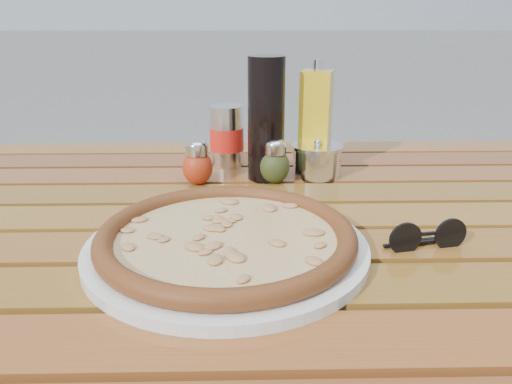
{
  "coord_description": "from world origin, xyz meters",
  "views": [
    {
      "loc": [
        -0.02,
        -0.7,
        1.04
      ],
      "look_at": [
        0.0,
        0.02,
        0.78
      ],
      "focal_mm": 35.0,
      "sensor_mm": 36.0,
      "label": 1
    }
  ],
  "objects_px": {
    "oregano_shaker": "(275,162)",
    "soda_can": "(227,137)",
    "olive_oil_cruet": "(316,121)",
    "pepper_shaker": "(197,163)",
    "parmesan_tin": "(317,160)",
    "sunglasses": "(427,237)",
    "table": "(256,260)",
    "dark_bottle": "(266,119)",
    "plate": "(227,248)",
    "pizza": "(226,236)"
  },
  "relations": [
    {
      "from": "oregano_shaker",
      "to": "soda_can",
      "type": "xyz_separation_m",
      "value": [
        -0.09,
        0.11,
        0.02
      ]
    },
    {
      "from": "olive_oil_cruet",
      "to": "soda_can",
      "type": "bearing_deg",
      "value": 167.83
    },
    {
      "from": "oregano_shaker",
      "to": "pepper_shaker",
      "type": "bearing_deg",
      "value": -178.25
    },
    {
      "from": "parmesan_tin",
      "to": "sunglasses",
      "type": "relative_size",
      "value": 1.13
    },
    {
      "from": "olive_oil_cruet",
      "to": "pepper_shaker",
      "type": "bearing_deg",
      "value": -160.87
    },
    {
      "from": "parmesan_tin",
      "to": "sunglasses",
      "type": "xyz_separation_m",
      "value": [
        0.1,
        -0.31,
        -0.01
      ]
    },
    {
      "from": "table",
      "to": "olive_oil_cruet",
      "type": "distance_m",
      "value": 0.31
    },
    {
      "from": "oregano_shaker",
      "to": "sunglasses",
      "type": "bearing_deg",
      "value": -56.13
    },
    {
      "from": "soda_can",
      "to": "parmesan_tin",
      "type": "height_order",
      "value": "soda_can"
    },
    {
      "from": "pepper_shaker",
      "to": "sunglasses",
      "type": "relative_size",
      "value": 0.74
    },
    {
      "from": "pepper_shaker",
      "to": "dark_bottle",
      "type": "height_order",
      "value": "dark_bottle"
    },
    {
      "from": "oregano_shaker",
      "to": "parmesan_tin",
      "type": "relative_size",
      "value": 0.66
    },
    {
      "from": "table",
      "to": "parmesan_tin",
      "type": "bearing_deg",
      "value": 58.59
    },
    {
      "from": "oregano_shaker",
      "to": "dark_bottle",
      "type": "xyz_separation_m",
      "value": [
        -0.01,
        0.03,
        0.07
      ]
    },
    {
      "from": "table",
      "to": "olive_oil_cruet",
      "type": "bearing_deg",
      "value": 62.64
    },
    {
      "from": "table",
      "to": "dark_bottle",
      "type": "relative_size",
      "value": 6.36
    },
    {
      "from": "plate",
      "to": "dark_bottle",
      "type": "relative_size",
      "value": 1.64
    },
    {
      "from": "table",
      "to": "pepper_shaker",
      "type": "height_order",
      "value": "pepper_shaker"
    },
    {
      "from": "pizza",
      "to": "sunglasses",
      "type": "height_order",
      "value": "sunglasses"
    },
    {
      "from": "soda_can",
      "to": "olive_oil_cruet",
      "type": "bearing_deg",
      "value": -12.17
    },
    {
      "from": "pepper_shaker",
      "to": "sunglasses",
      "type": "xyz_separation_m",
      "value": [
        0.32,
        -0.27,
        -0.02
      ]
    },
    {
      "from": "plate",
      "to": "sunglasses",
      "type": "bearing_deg",
      "value": 1.57
    },
    {
      "from": "plate",
      "to": "oregano_shaker",
      "type": "distance_m",
      "value": 0.29
    },
    {
      "from": "table",
      "to": "soda_can",
      "type": "xyz_separation_m",
      "value": [
        -0.05,
        0.26,
        0.13
      ]
    },
    {
      "from": "pizza",
      "to": "olive_oil_cruet",
      "type": "relative_size",
      "value": 2.07
    },
    {
      "from": "soda_can",
      "to": "sunglasses",
      "type": "height_order",
      "value": "soda_can"
    },
    {
      "from": "oregano_shaker",
      "to": "sunglasses",
      "type": "distance_m",
      "value": 0.33
    },
    {
      "from": "plate",
      "to": "pepper_shaker",
      "type": "relative_size",
      "value": 4.39
    },
    {
      "from": "soda_can",
      "to": "olive_oil_cruet",
      "type": "height_order",
      "value": "olive_oil_cruet"
    },
    {
      "from": "sunglasses",
      "to": "pepper_shaker",
      "type": "bearing_deg",
      "value": 129.27
    },
    {
      "from": "pepper_shaker",
      "to": "parmesan_tin",
      "type": "distance_m",
      "value": 0.22
    },
    {
      "from": "plate",
      "to": "olive_oil_cruet",
      "type": "xyz_separation_m",
      "value": [
        0.16,
        0.35,
        0.09
      ]
    },
    {
      "from": "sunglasses",
      "to": "oregano_shaker",
      "type": "bearing_deg",
      "value": 113.04
    },
    {
      "from": "pizza",
      "to": "soda_can",
      "type": "relative_size",
      "value": 3.63
    },
    {
      "from": "pizza",
      "to": "soda_can",
      "type": "xyz_separation_m",
      "value": [
        -0.01,
        0.39,
        0.04
      ]
    },
    {
      "from": "oregano_shaker",
      "to": "sunglasses",
      "type": "xyz_separation_m",
      "value": [
        0.18,
        -0.27,
        -0.02
      ]
    },
    {
      "from": "plate",
      "to": "soda_can",
      "type": "bearing_deg",
      "value": 91.76
    },
    {
      "from": "pepper_shaker",
      "to": "dark_bottle",
      "type": "bearing_deg",
      "value": 13.93
    },
    {
      "from": "olive_oil_cruet",
      "to": "pizza",
      "type": "bearing_deg",
      "value": -114.21
    },
    {
      "from": "dark_bottle",
      "to": "oregano_shaker",
      "type": "bearing_deg",
      "value": -60.76
    },
    {
      "from": "parmesan_tin",
      "to": "pizza",
      "type": "bearing_deg",
      "value": -116.53
    },
    {
      "from": "table",
      "to": "sunglasses",
      "type": "relative_size",
      "value": 12.71
    },
    {
      "from": "pizza",
      "to": "olive_oil_cruet",
      "type": "distance_m",
      "value": 0.39
    },
    {
      "from": "plate",
      "to": "olive_oil_cruet",
      "type": "bearing_deg",
      "value": 65.79
    },
    {
      "from": "soda_can",
      "to": "sunglasses",
      "type": "xyz_separation_m",
      "value": [
        0.27,
        -0.38,
        -0.04
      ]
    },
    {
      "from": "pizza",
      "to": "oregano_shaker",
      "type": "distance_m",
      "value": 0.29
    },
    {
      "from": "parmesan_tin",
      "to": "dark_bottle",
      "type": "bearing_deg",
      "value": -172.84
    },
    {
      "from": "plate",
      "to": "dark_bottle",
      "type": "height_order",
      "value": "dark_bottle"
    },
    {
      "from": "pepper_shaker",
      "to": "oregano_shaker",
      "type": "xyz_separation_m",
      "value": [
        0.14,
        0.0,
        0.0
      ]
    },
    {
      "from": "pepper_shaker",
      "to": "soda_can",
      "type": "relative_size",
      "value": 0.68
    }
  ]
}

